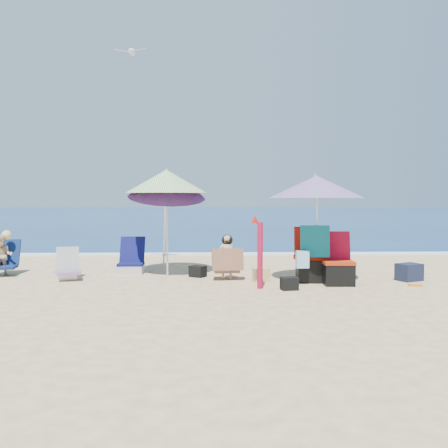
{
  "coord_description": "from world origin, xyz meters",
  "views": [
    {
      "loc": [
        -0.57,
        -8.28,
        1.59
      ],
      "look_at": [
        -0.3,
        1.0,
        1.1
      ],
      "focal_mm": 37.51,
      "sensor_mm": 36.0,
      "label": 1
    }
  ],
  "objects_px": {
    "person_center": "(227,258)",
    "camp_chair_right": "(312,261)",
    "chair_rainbow": "(67,271)",
    "person_left": "(3,255)",
    "umbrella_striped": "(166,181)",
    "umbrella_blue": "(167,186)",
    "furled_umbrella": "(259,248)",
    "chair_navy": "(131,263)",
    "camp_chair_left": "(337,269)",
    "umbrella_turquoise": "(316,187)",
    "seagull": "(132,52)"
  },
  "relations": [
    {
      "from": "chair_navy",
      "to": "camp_chair_right",
      "type": "xyz_separation_m",
      "value": [
        3.67,
        -1.21,
        0.2
      ]
    },
    {
      "from": "umbrella_blue",
      "to": "seagull",
      "type": "xyz_separation_m",
      "value": [
        -0.85,
        0.82,
        3.04
      ]
    },
    {
      "from": "camp_chair_right",
      "to": "umbrella_turquoise",
      "type": "bearing_deg",
      "value": -50.24
    },
    {
      "from": "umbrella_striped",
      "to": "person_left",
      "type": "distance_m",
      "value": 3.75
    },
    {
      "from": "umbrella_blue",
      "to": "furled_umbrella",
      "type": "height_order",
      "value": "umbrella_blue"
    },
    {
      "from": "camp_chair_right",
      "to": "chair_rainbow",
      "type": "bearing_deg",
      "value": 174.76
    },
    {
      "from": "camp_chair_left",
      "to": "camp_chair_right",
      "type": "height_order",
      "value": "camp_chair_right"
    },
    {
      "from": "umbrella_striped",
      "to": "person_left",
      "type": "relative_size",
      "value": 2.4
    },
    {
      "from": "umbrella_striped",
      "to": "furled_umbrella",
      "type": "bearing_deg",
      "value": -40.15
    },
    {
      "from": "chair_navy",
      "to": "camp_chair_left",
      "type": "xyz_separation_m",
      "value": [
        4.1,
        -1.51,
        0.09
      ]
    },
    {
      "from": "person_left",
      "to": "seagull",
      "type": "height_order",
      "value": "seagull"
    },
    {
      "from": "chair_rainbow",
      "to": "seagull",
      "type": "distance_m",
      "value": 5.09
    },
    {
      "from": "umbrella_turquoise",
      "to": "chair_navy",
      "type": "xyz_separation_m",
      "value": [
        -3.73,
        1.28,
        -1.62
      ]
    },
    {
      "from": "chair_navy",
      "to": "camp_chair_left",
      "type": "distance_m",
      "value": 4.37
    },
    {
      "from": "seagull",
      "to": "camp_chair_right",
      "type": "bearing_deg",
      "value": -26.97
    },
    {
      "from": "umbrella_blue",
      "to": "furled_umbrella",
      "type": "xyz_separation_m",
      "value": [
        1.79,
        -1.73,
        -1.16
      ]
    },
    {
      "from": "chair_navy",
      "to": "chair_rainbow",
      "type": "xyz_separation_m",
      "value": [
        -1.15,
        -0.76,
        -0.04
      ]
    },
    {
      "from": "umbrella_turquoise",
      "to": "person_left",
      "type": "distance_m",
      "value": 6.57
    },
    {
      "from": "furled_umbrella",
      "to": "camp_chair_left",
      "type": "distance_m",
      "value": 1.6
    },
    {
      "from": "furled_umbrella",
      "to": "chair_rainbow",
      "type": "relative_size",
      "value": 1.79
    },
    {
      "from": "chair_navy",
      "to": "person_left",
      "type": "xyz_separation_m",
      "value": [
        -2.61,
        -0.28,
        0.22
      ]
    },
    {
      "from": "camp_chair_right",
      "to": "seagull",
      "type": "xyz_separation_m",
      "value": [
        -3.72,
        1.89,
        4.52
      ]
    },
    {
      "from": "furled_umbrella",
      "to": "chair_navy",
      "type": "distance_m",
      "value": 3.23
    },
    {
      "from": "umbrella_turquoise",
      "to": "person_left",
      "type": "bearing_deg",
      "value": 171.03
    },
    {
      "from": "camp_chair_left",
      "to": "person_center",
      "type": "bearing_deg",
      "value": 164.75
    },
    {
      "from": "umbrella_striped",
      "to": "umbrella_blue",
      "type": "distance_m",
      "value": 0.24
    },
    {
      "from": "person_center",
      "to": "person_left",
      "type": "distance_m",
      "value": 4.71
    },
    {
      "from": "person_left",
      "to": "camp_chair_left",
      "type": "bearing_deg",
      "value": -10.41
    },
    {
      "from": "umbrella_blue",
      "to": "chair_navy",
      "type": "bearing_deg",
      "value": 170.79
    },
    {
      "from": "chair_navy",
      "to": "chair_rainbow",
      "type": "height_order",
      "value": "chair_navy"
    },
    {
      "from": "umbrella_striped",
      "to": "camp_chair_right",
      "type": "relative_size",
      "value": 2.03
    },
    {
      "from": "camp_chair_right",
      "to": "person_center",
      "type": "distance_m",
      "value": 1.65
    },
    {
      "from": "person_left",
      "to": "seagull",
      "type": "xyz_separation_m",
      "value": [
        2.56,
        0.97,
        4.5
      ]
    },
    {
      "from": "umbrella_striped",
      "to": "umbrella_turquoise",
      "type": "bearing_deg",
      "value": -17.48
    },
    {
      "from": "umbrella_striped",
      "to": "chair_navy",
      "type": "distance_m",
      "value": 1.97
    },
    {
      "from": "person_center",
      "to": "seagull",
      "type": "distance_m",
      "value": 5.22
    },
    {
      "from": "seagull",
      "to": "person_center",
      "type": "bearing_deg",
      "value": -38.04
    },
    {
      "from": "person_center",
      "to": "camp_chair_right",
      "type": "bearing_deg",
      "value": -8.91
    },
    {
      "from": "chair_rainbow",
      "to": "camp_chair_right",
      "type": "distance_m",
      "value": 4.85
    },
    {
      "from": "umbrella_striped",
      "to": "umbrella_blue",
      "type": "xyz_separation_m",
      "value": [
        -0.01,
        0.23,
        -0.08
      ]
    },
    {
      "from": "umbrella_striped",
      "to": "camp_chair_right",
      "type": "distance_m",
      "value": 3.37
    },
    {
      "from": "chair_rainbow",
      "to": "umbrella_turquoise",
      "type": "bearing_deg",
      "value": -6.02
    },
    {
      "from": "chair_rainbow",
      "to": "person_left",
      "type": "height_order",
      "value": "person_left"
    },
    {
      "from": "camp_chair_right",
      "to": "seagull",
      "type": "height_order",
      "value": "seagull"
    },
    {
      "from": "chair_navy",
      "to": "umbrella_striped",
      "type": "bearing_deg",
      "value": -23.75
    },
    {
      "from": "umbrella_blue",
      "to": "person_center",
      "type": "relative_size",
      "value": 2.57
    },
    {
      "from": "chair_rainbow",
      "to": "person_center",
      "type": "relative_size",
      "value": 0.82
    },
    {
      "from": "chair_rainbow",
      "to": "camp_chair_left",
      "type": "height_order",
      "value": "camp_chair_left"
    },
    {
      "from": "umbrella_blue",
      "to": "camp_chair_right",
      "type": "relative_size",
      "value": 2.08
    },
    {
      "from": "umbrella_blue",
      "to": "camp_chair_right",
      "type": "height_order",
      "value": "umbrella_blue"
    }
  ]
}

